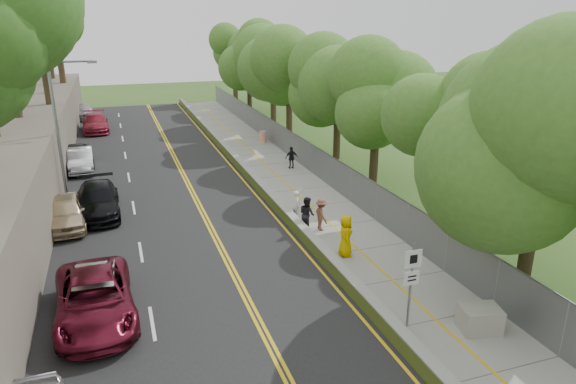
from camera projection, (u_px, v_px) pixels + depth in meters
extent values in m
plane|color=#33511E|center=(342.00, 290.00, 19.94)|extent=(140.00, 140.00, 0.00)
cube|color=black|center=(161.00, 188.00, 31.71)|extent=(11.20, 66.00, 0.04)
cube|color=gray|center=(283.00, 176.00, 34.14)|extent=(4.20, 66.00, 0.05)
cube|color=#ADDB39|center=(250.00, 175.00, 33.35)|extent=(0.42, 66.00, 0.60)
cube|color=#595147|center=(10.00, 170.00, 28.59)|extent=(5.00, 66.00, 4.00)
cube|color=slate|center=(313.00, 159.00, 34.47)|extent=(0.04, 66.00, 2.00)
cylinder|color=gray|center=(58.00, 135.00, 27.91)|extent=(0.18, 0.18, 8.00)
cylinder|color=gray|center=(70.00, 61.00, 27.00)|extent=(2.30, 0.13, 0.13)
cube|color=gray|center=(92.00, 62.00, 27.35)|extent=(0.50, 0.22, 0.14)
cylinder|color=gray|center=(410.00, 286.00, 17.06)|extent=(0.09, 0.09, 3.10)
cube|color=white|center=(413.00, 259.00, 16.71)|extent=(0.62, 0.04, 0.62)
cube|color=white|center=(412.00, 278.00, 16.93)|extent=(0.56, 0.04, 0.50)
cylinder|color=#FF501A|center=(263.00, 137.00, 43.18)|extent=(0.57, 0.57, 0.94)
cube|color=gray|center=(480.00, 319.00, 17.18)|extent=(1.48, 1.24, 0.86)
imported|color=silver|center=(95.00, 290.00, 18.53)|extent=(1.57, 4.12, 1.34)
imported|color=maroon|center=(95.00, 299.00, 17.75)|extent=(2.87, 5.74, 1.56)
imported|color=black|center=(98.00, 200.00, 27.32)|extent=(2.26, 5.40, 1.56)
imported|color=#C6AF89|center=(65.00, 212.00, 25.65)|extent=(2.11, 4.64, 1.55)
imported|color=#A8A9AF|center=(81.00, 160.00, 35.19)|extent=(1.77, 4.61, 1.50)
imported|color=black|center=(75.00, 156.00, 36.17)|extent=(2.65, 5.29, 1.44)
imported|color=maroon|center=(95.00, 123.00, 47.25)|extent=(2.44, 5.59, 1.60)
imported|color=#B2B2B6|center=(84.00, 111.00, 53.25)|extent=(2.23, 4.66, 1.54)
imported|color=#D8AA00|center=(346.00, 236.00, 22.45)|extent=(0.80, 1.04, 1.89)
imported|color=white|center=(297.00, 205.00, 26.55)|extent=(0.44, 0.61, 1.57)
imported|color=black|center=(307.00, 214.00, 25.11)|extent=(0.85, 0.99, 1.75)
imported|color=brown|center=(321.00, 214.00, 25.22)|extent=(0.63, 1.06, 1.63)
imported|color=black|center=(292.00, 158.00, 35.57)|extent=(0.90, 0.38, 1.54)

